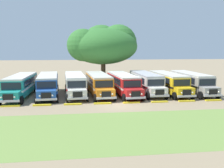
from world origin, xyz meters
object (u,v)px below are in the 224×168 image
parked_bus_slot_5 (146,82)px  parked_bus_slot_6 (168,82)px  parked_bus_slot_3 (99,83)px  broad_shade_tree (103,45)px  parked_bus_slot_7 (191,81)px  parked_bus_slot_1 (48,84)px  parked_bus_slot_4 (123,83)px  parked_bus_slot_0 (21,85)px  parked_bus_slot_2 (75,83)px

parked_bus_slot_5 → parked_bus_slot_6: 3.19m
parked_bus_slot_3 → broad_shade_tree: broad_shade_tree is taller
parked_bus_slot_6 → parked_bus_slot_7: size_ratio=1.00×
parked_bus_slot_1 → parked_bus_slot_3: same height
parked_bus_slot_4 → broad_shade_tree: (-1.75, 10.73, 5.32)m
parked_bus_slot_0 → broad_shade_tree: 16.92m
parked_bus_slot_4 → parked_bus_slot_6: 6.63m
parked_bus_slot_3 → parked_bus_slot_2: bearing=-97.8°
broad_shade_tree → parked_bus_slot_0: bearing=-138.3°
parked_bus_slot_1 → parked_bus_slot_4: size_ratio=1.00×
parked_bus_slot_4 → parked_bus_slot_7: bearing=86.1°
parked_bus_slot_6 → parked_bus_slot_3: bearing=-93.4°
parked_bus_slot_1 → parked_bus_slot_5: 13.76m
parked_bus_slot_4 → parked_bus_slot_5: same height
parked_bus_slot_0 → parked_bus_slot_7: same height
parked_bus_slot_1 → parked_bus_slot_6: size_ratio=1.01×
parked_bus_slot_0 → parked_bus_slot_6: (20.38, 0.23, 0.00)m
parked_bus_slot_0 → parked_bus_slot_7: 23.86m
parked_bus_slot_2 → parked_bus_slot_7: bearing=84.8°
parked_bus_slot_5 → parked_bus_slot_7: size_ratio=1.00×
parked_bus_slot_3 → parked_bus_slot_4: (3.39, -0.36, 0.00)m
parked_bus_slot_4 → parked_bus_slot_1: bearing=-97.7°
parked_bus_slot_4 → broad_shade_tree: broad_shade_tree is taller
parked_bus_slot_1 → parked_bus_slot_3: size_ratio=1.00×
parked_bus_slot_7 → broad_shade_tree: (-11.85, 10.46, 5.32)m
parked_bus_slot_5 → parked_bus_slot_6: bearing=78.0°
parked_bus_slot_0 → parked_bus_slot_2: same height
parked_bus_slot_3 → parked_bus_slot_6: (10.02, -0.09, 0.00)m
parked_bus_slot_3 → broad_shade_tree: (1.64, 10.36, 5.32)m
parked_bus_slot_4 → parked_bus_slot_6: bearing=87.0°
parked_bus_slot_0 → broad_shade_tree: size_ratio=0.85×
parked_bus_slot_2 → parked_bus_slot_4: (6.65, -0.52, 0.00)m
parked_bus_slot_0 → parked_bus_slot_1: (3.49, 0.37, 0.00)m
parked_bus_slot_0 → parked_bus_slot_2: bearing=94.0°
parked_bus_slot_2 → parked_bus_slot_4: 6.67m
parked_bus_slot_4 → parked_bus_slot_6: size_ratio=1.01×
parked_bus_slot_0 → parked_bus_slot_7: size_ratio=1.00×
parked_bus_slot_3 → parked_bus_slot_6: same height
parked_bus_slot_1 → parked_bus_slot_5: (13.75, 0.41, 0.00)m
parked_bus_slot_4 → parked_bus_slot_7: (10.10, 0.27, 0.00)m
parked_bus_slot_5 → broad_shade_tree: bearing=-154.2°
parked_bus_slot_1 → broad_shade_tree: bearing=135.3°
broad_shade_tree → parked_bus_slot_5: bearing=-62.1°
parked_bus_slot_2 → parked_bus_slot_0: bearing=-90.6°
parked_bus_slot_5 → broad_shade_tree: broad_shade_tree is taller
parked_bus_slot_0 → broad_shade_tree: bearing=131.9°
parked_bus_slot_6 → parked_bus_slot_7: bearing=87.1°
parked_bus_slot_1 → parked_bus_slot_3: (6.87, -0.05, 0.00)m
parked_bus_slot_3 → parked_bus_slot_5: bearing=88.7°
parked_bus_slot_1 → parked_bus_slot_2: (3.62, 0.10, 0.00)m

